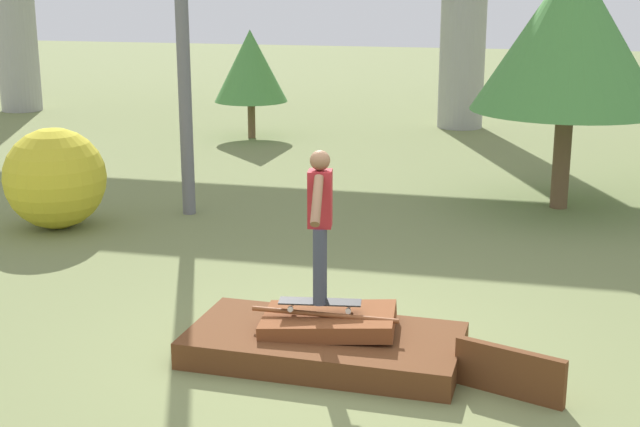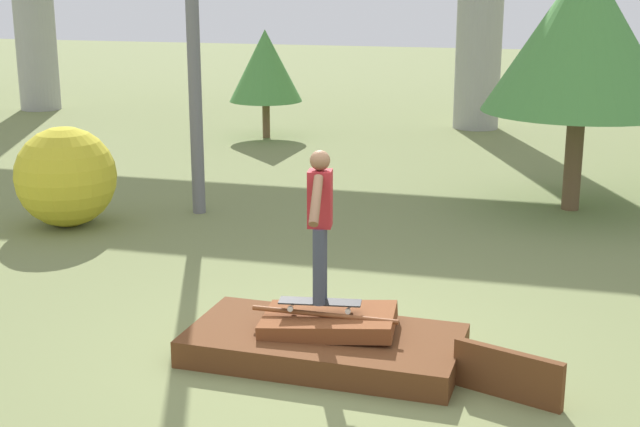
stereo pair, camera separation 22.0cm
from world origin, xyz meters
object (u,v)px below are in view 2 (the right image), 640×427
at_px(tree_behind_right, 265,66).
at_px(skateboard, 320,302).
at_px(bush_yellow_flowering, 66,177).
at_px(tree_mid_back, 583,35).
at_px(skater, 320,217).

bearing_deg(tree_behind_right, skateboard, -68.83).
bearing_deg(tree_behind_right, bush_yellow_flowering, -92.96).
distance_m(skateboard, bush_yellow_flowering, 6.03).
height_order(tree_mid_back, bush_yellow_flowering, tree_mid_back).
height_order(skateboard, skater, skater).
bearing_deg(bush_yellow_flowering, tree_mid_back, 22.50).
xyz_separation_m(tree_behind_right, bush_yellow_flowering, (-0.41, -7.95, -0.90)).
distance_m(tree_mid_back, bush_yellow_flowering, 8.05).
relative_size(tree_mid_back, bush_yellow_flowering, 2.65).
distance_m(tree_behind_right, bush_yellow_flowering, 8.01).
bearing_deg(tree_behind_right, skater, -68.83).
xyz_separation_m(tree_mid_back, bush_yellow_flowering, (-7.21, -2.99, -2.00)).
bearing_deg(skater, skateboard, -33.69).
relative_size(skater, tree_behind_right, 0.60).
relative_size(skater, bush_yellow_flowering, 1.00).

